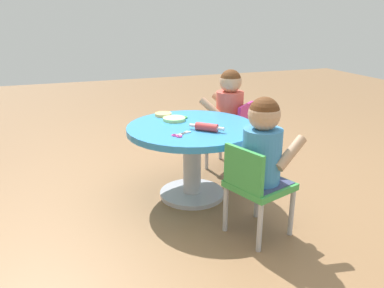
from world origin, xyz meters
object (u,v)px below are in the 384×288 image
object	(u,v)px
rolling_pin	(207,127)
seated_child_left	(263,145)
craft_scissors	(180,135)
child_chair_right	(233,131)
craft_table	(192,144)
child_chair_left	(256,185)
seated_child_right	(229,103)

from	to	relation	value
rolling_pin	seated_child_left	bearing A→B (deg)	-160.91
craft_scissors	child_chair_right	bearing A→B (deg)	-48.71
craft_table	child_chair_right	xyz separation A→B (m)	(0.37, -0.48, -0.07)
child_chair_right	craft_scissors	world-z (taller)	child_chair_right
craft_table	child_chair_right	distance (m)	0.61
child_chair_left	craft_table	bearing A→B (deg)	15.25
seated_child_right	craft_scissors	xyz separation A→B (m)	(-0.57, 0.59, -0.03)
seated_child_right	rolling_pin	xyz separation A→B (m)	(-0.54, 0.40, -0.01)
seated_child_left	craft_table	bearing A→B (deg)	19.03
craft_table	craft_scissors	distance (m)	0.25
seated_child_right	rolling_pin	distance (m)	0.68
craft_table	seated_child_left	distance (m)	0.62
seated_child_right	craft_scissors	bearing A→B (deg)	134.09
child_chair_right	rolling_pin	world-z (taller)	rolling_pin
craft_table	seated_child_right	distance (m)	0.62
seated_child_left	seated_child_right	bearing A→B (deg)	-14.59
seated_child_right	child_chair_right	bearing A→B (deg)	-138.70
craft_table	seated_child_right	xyz separation A→B (m)	(0.40, -0.45, 0.16)
child_chair_left	seated_child_right	distance (m)	1.05
craft_table	craft_scissors	world-z (taller)	craft_scissors
child_chair_left	seated_child_left	distance (m)	0.23
seated_child_right	rolling_pin	bearing A→B (deg)	143.31
craft_table	seated_child_left	world-z (taller)	seated_child_left
craft_table	child_chair_left	xyz separation A→B (m)	(-0.58, -0.16, -0.07)
craft_table	child_chair_left	distance (m)	0.61
rolling_pin	craft_scissors	bearing A→B (deg)	98.63
seated_child_right	child_chair_left	bearing A→B (deg)	163.55
child_chair_left	child_chair_right	world-z (taller)	same
seated_child_left	craft_scissors	distance (m)	0.53
seated_child_left	child_chair_right	bearing A→B (deg)	-16.51
child_chair_left	rolling_pin	distance (m)	0.51
child_chair_right	rolling_pin	distance (m)	0.70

